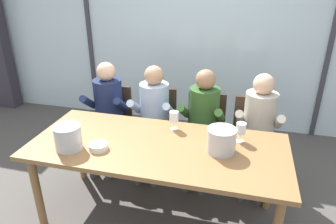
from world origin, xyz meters
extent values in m
plane|color=#4C4742|center=(0.00, 1.00, 0.00)|extent=(14.00, 14.00, 0.00)
cube|color=silver|center=(0.00, 2.10, 1.30)|extent=(7.38, 0.03, 2.60)
cube|color=#38383D|center=(-1.66, 2.08, 1.30)|extent=(0.06, 0.06, 2.60)
cube|color=#38383D|center=(1.66, 2.08, 1.30)|extent=(0.06, 0.06, 2.60)
cube|color=#386633|center=(0.00, 6.45, 0.74)|extent=(13.38, 2.40, 1.49)
cube|color=olive|center=(0.00, 0.00, 0.76)|extent=(2.18, 0.95, 0.04)
cylinder|color=olive|center=(-0.99, -0.37, 0.37)|extent=(0.07, 0.07, 0.74)
cylinder|color=olive|center=(-0.99, 0.37, 0.37)|extent=(0.07, 0.07, 0.74)
cylinder|color=olive|center=(0.99, 0.37, 0.37)|extent=(0.07, 0.07, 0.74)
cube|color=#332319|center=(-0.81, 0.77, 0.47)|extent=(0.46, 0.46, 0.03)
cube|color=#332319|center=(-0.82, 0.97, 0.69)|extent=(0.42, 0.05, 0.42)
cylinder|color=#332319|center=(-1.00, 0.58, 0.23)|extent=(0.04, 0.04, 0.45)
cylinder|color=#332319|center=(-0.62, 0.59, 0.23)|extent=(0.04, 0.04, 0.45)
cylinder|color=#332319|center=(-1.01, 0.96, 0.23)|extent=(0.04, 0.04, 0.45)
cylinder|color=#332319|center=(-0.63, 0.97, 0.23)|extent=(0.04, 0.04, 0.45)
cube|color=#332319|center=(-0.26, 0.82, 0.47)|extent=(0.50, 0.50, 0.03)
cube|color=#332319|center=(-0.28, 1.01, 0.69)|extent=(0.42, 0.10, 0.42)
cylinder|color=#332319|center=(-0.42, 0.60, 0.23)|extent=(0.04, 0.04, 0.45)
cylinder|color=#332319|center=(-0.04, 0.65, 0.23)|extent=(0.04, 0.04, 0.45)
cylinder|color=#332319|center=(-0.47, 0.98, 0.23)|extent=(0.04, 0.04, 0.45)
cylinder|color=#332319|center=(-0.09, 1.03, 0.23)|extent=(0.04, 0.04, 0.45)
cube|color=#332319|center=(0.29, 0.81, 0.47)|extent=(0.45, 0.45, 0.03)
cube|color=#332319|center=(0.28, 1.01, 0.69)|extent=(0.42, 0.05, 0.42)
cylinder|color=#332319|center=(0.10, 0.61, 0.23)|extent=(0.04, 0.04, 0.45)
cylinder|color=#332319|center=(0.48, 0.62, 0.23)|extent=(0.04, 0.04, 0.45)
cylinder|color=#332319|center=(0.09, 0.99, 0.23)|extent=(0.04, 0.04, 0.45)
cylinder|color=#332319|center=(0.47, 1.00, 0.23)|extent=(0.04, 0.04, 0.45)
cube|color=#332319|center=(0.81, 0.82, 0.47)|extent=(0.48, 0.48, 0.03)
cube|color=#332319|center=(0.79, 1.02, 0.69)|extent=(0.42, 0.08, 0.42)
cylinder|color=#332319|center=(0.64, 0.61, 0.23)|extent=(0.04, 0.04, 0.45)
cylinder|color=#332319|center=(1.02, 0.65, 0.23)|extent=(0.04, 0.04, 0.45)
cylinder|color=#332319|center=(0.61, 0.99, 0.23)|extent=(0.04, 0.04, 0.45)
cylinder|color=#332319|center=(0.98, 1.03, 0.23)|extent=(0.04, 0.04, 0.45)
cylinder|color=#192347|center=(-0.83, 0.82, 0.76)|extent=(0.35, 0.35, 0.52)
sphere|color=#DBAD89|center=(-0.83, 0.82, 1.11)|extent=(0.21, 0.21, 0.21)
cube|color=#47423D|center=(-0.90, 0.62, 0.50)|extent=(0.16, 0.41, 0.13)
cube|color=#47423D|center=(-0.72, 0.63, 0.50)|extent=(0.16, 0.41, 0.13)
cylinder|color=#47423D|center=(-0.88, 0.42, 0.24)|extent=(0.10, 0.10, 0.48)
cylinder|color=#47423D|center=(-0.70, 0.43, 0.24)|extent=(0.10, 0.10, 0.48)
cylinder|color=#192347|center=(-1.01, 0.69, 0.78)|extent=(0.11, 0.33, 0.26)
cylinder|color=#192347|center=(-0.63, 0.72, 0.78)|extent=(0.11, 0.33, 0.26)
cylinder|color=#9EB2D1|center=(-0.28, 0.82, 0.76)|extent=(0.33, 0.33, 0.52)
sphere|color=tan|center=(-0.28, 0.82, 1.11)|extent=(0.21, 0.21, 0.21)
cube|color=#47423D|center=(-0.36, 0.62, 0.50)|extent=(0.14, 0.40, 0.13)
cube|color=#47423D|center=(-0.18, 0.63, 0.50)|extent=(0.14, 0.40, 0.13)
cylinder|color=#47423D|center=(-0.35, 0.42, 0.24)|extent=(0.10, 0.10, 0.48)
cylinder|color=#47423D|center=(-0.17, 0.43, 0.24)|extent=(0.10, 0.10, 0.48)
cylinder|color=#9EB2D1|center=(-0.46, 0.70, 0.78)|extent=(0.09, 0.33, 0.26)
cylinder|color=#9EB2D1|center=(-0.08, 0.71, 0.78)|extent=(0.09, 0.33, 0.26)
cylinder|color=#2D5123|center=(0.28, 0.82, 0.76)|extent=(0.34, 0.34, 0.52)
sphere|color=#936B4C|center=(0.28, 0.82, 1.11)|extent=(0.21, 0.21, 0.21)
cube|color=#47423D|center=(0.17, 0.63, 0.50)|extent=(0.15, 0.41, 0.13)
cube|color=#47423D|center=(0.35, 0.62, 0.50)|extent=(0.15, 0.41, 0.13)
cylinder|color=#47423D|center=(0.16, 0.43, 0.24)|extent=(0.10, 0.10, 0.48)
cylinder|color=#47423D|center=(0.34, 0.42, 0.24)|extent=(0.10, 0.10, 0.48)
cylinder|color=#2D5123|center=(0.08, 0.72, 0.78)|extent=(0.10, 0.33, 0.26)
cylinder|color=#2D5123|center=(0.46, 0.69, 0.78)|extent=(0.10, 0.33, 0.26)
cylinder|color=#B7AD9E|center=(0.85, 0.82, 0.76)|extent=(0.34, 0.34, 0.52)
sphere|color=#DBAD89|center=(0.85, 0.82, 1.11)|extent=(0.21, 0.21, 0.21)
cube|color=#47423D|center=(0.75, 0.63, 0.50)|extent=(0.15, 0.41, 0.13)
cube|color=#47423D|center=(0.93, 0.62, 0.50)|extent=(0.15, 0.41, 0.13)
cylinder|color=#47423D|center=(0.74, 0.43, 0.24)|extent=(0.10, 0.10, 0.48)
cylinder|color=#47423D|center=(0.92, 0.42, 0.24)|extent=(0.10, 0.10, 0.48)
cylinder|color=#B7AD9E|center=(0.65, 0.71, 0.78)|extent=(0.10, 0.33, 0.26)
cylinder|color=#B7AD9E|center=(1.03, 0.69, 0.78)|extent=(0.10, 0.33, 0.26)
cylinder|color=#B7B7BC|center=(0.53, 0.03, 0.88)|extent=(0.23, 0.23, 0.20)
torus|color=silver|center=(0.53, 0.03, 0.98)|extent=(0.24, 0.24, 0.01)
cylinder|color=#B7B7BC|center=(-0.69, -0.24, 0.88)|extent=(0.22, 0.22, 0.20)
torus|color=silver|center=(-0.69, -0.24, 0.98)|extent=(0.23, 0.23, 0.01)
cylinder|color=silver|center=(-0.45, -0.19, 0.80)|extent=(0.16, 0.16, 0.05)
cylinder|color=silver|center=(0.07, 0.32, 0.78)|extent=(0.07, 0.07, 0.00)
cylinder|color=silver|center=(0.07, 0.32, 0.82)|extent=(0.01, 0.01, 0.07)
cylinder|color=silver|center=(0.07, 0.32, 0.90)|extent=(0.08, 0.08, 0.09)
cylinder|color=maroon|center=(0.07, 0.32, 0.88)|extent=(0.07, 0.07, 0.04)
cylinder|color=silver|center=(0.67, 0.23, 0.78)|extent=(0.07, 0.07, 0.00)
cylinder|color=silver|center=(0.67, 0.23, 0.82)|extent=(0.01, 0.01, 0.07)
cylinder|color=silver|center=(0.67, 0.23, 0.90)|extent=(0.08, 0.08, 0.09)
camera|label=1|loc=(0.65, -2.18, 2.11)|focal=33.04mm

